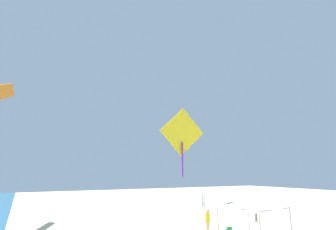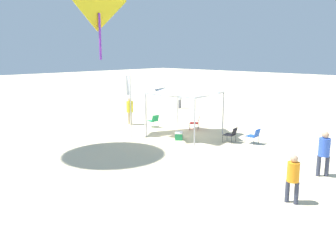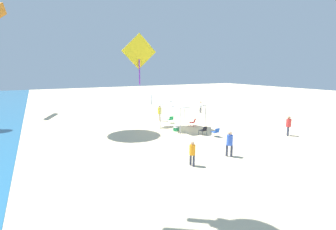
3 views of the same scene
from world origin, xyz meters
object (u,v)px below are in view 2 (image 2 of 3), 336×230
person_by_tent (180,97)px  person_kite_handler (324,150)px  cooler_box (179,136)px  folding_chair_facing_ocean (196,122)px  folding_chair_right_of_tent (231,134)px  person_far_stroller (293,175)px  folding_chair_near_cooler (254,135)px  canopy_tent (185,89)px  person_beachcomber (130,108)px  folding_chair_left_of_tent (154,120)px  banner_flag (130,99)px  kite_diamond_yellow (99,2)px

person_by_tent → person_kite_handler: bearing=36.1°
cooler_box → folding_chair_facing_ocean: bearing=-71.3°
folding_chair_right_of_tent → person_far_stroller: person_far_stroller is taller
folding_chair_near_cooler → person_kite_handler: size_ratio=0.46×
canopy_tent → person_beachcomber: canopy_tent is taller
folding_chair_near_cooler → folding_chair_facing_ocean: 4.40m
folding_chair_left_of_tent → person_beachcomber: 1.93m
person_far_stroller → person_by_tent: (15.10, -11.70, 0.02)m
person_far_stroller → folding_chair_near_cooler: bearing=-59.2°
person_by_tent → person_far_stroller: bearing=28.0°
banner_flag → canopy_tent: bearing=-130.0°
folding_chair_left_of_tent → person_beachcomber: (1.76, 0.51, 0.61)m
canopy_tent → person_kite_handler: canopy_tent is taller
cooler_box → kite_diamond_yellow: size_ratio=0.14×
folding_chair_facing_ocean → person_by_tent: 8.34m
folding_chair_near_cooler → folding_chair_facing_ocean: same height
folding_chair_right_of_tent → cooler_box: folding_chair_right_of_tent is taller
banner_flag → person_beachcomber: size_ratio=1.95×
canopy_tent → banner_flag: size_ratio=1.02×
folding_chair_left_of_tent → banner_flag: (-0.89, 2.72, 1.69)m
person_kite_handler → person_beachcomber: bearing=136.3°
cooler_box → banner_flag: 3.41m
folding_chair_near_cooler → canopy_tent: bearing=-74.1°
folding_chair_left_of_tent → folding_chair_facing_ocean: size_ratio=1.00×
folding_chair_left_of_tent → folding_chair_facing_ocean: 2.73m
person_far_stroller → cooler_box: bearing=-32.1°
banner_flag → person_beachcomber: 3.61m
folding_chair_facing_ocean → kite_diamond_yellow: size_ratio=0.16×
person_kite_handler → person_by_tent: person_kite_handler is taller
person_beachcomber → banner_flag: bearing=-24.2°
person_kite_handler → folding_chair_facing_ocean: bearing=122.4°
folding_chair_left_of_tent → person_far_stroller: person_far_stroller is taller
person_beachcomber → person_by_tent: size_ratio=1.14×
person_far_stroller → kite_diamond_yellow: kite_diamond_yellow is taller
folding_chair_left_of_tent → person_by_tent: (3.85, -6.88, 0.48)m
folding_chair_facing_ocean → canopy_tent: bearing=-17.6°
folding_chair_facing_ocean → folding_chair_right_of_tent: bearing=35.6°
folding_chair_left_of_tent → person_far_stroller: bearing=73.8°
person_beachcomber → kite_diamond_yellow: kite_diamond_yellow is taller
folding_chair_near_cooler → person_by_tent: 12.22m
cooler_box → folding_chair_right_of_tent: bearing=-149.8°
banner_flag → cooler_box: bearing=-147.4°
person_kite_handler → folding_chair_right_of_tent: bearing=122.2°
folding_chair_right_of_tent → person_far_stroller: (-5.54, 5.04, 0.46)m
folding_chair_facing_ocean → cooler_box: folding_chair_facing_ocean is taller
person_far_stroller → person_kite_handler: size_ratio=0.89×
folding_chair_right_of_tent → person_beachcomber: bearing=-91.4°
folding_chair_right_of_tent → banner_flag: 5.89m
folding_chair_near_cooler → kite_diamond_yellow: 11.25m
person_far_stroller → kite_diamond_yellow: size_ratio=0.31×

